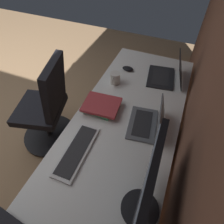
{
  "coord_description": "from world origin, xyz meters",
  "views": [
    {
      "loc": [
        0.8,
        2.23,
        1.81
      ],
      "look_at": [
        0.08,
        1.94,
        0.95
      ],
      "focal_mm": 30.81,
      "sensor_mm": 36.0,
      "label": 1
    }
  ],
  "objects_px": {
    "office_chair": "(47,110)",
    "keyboard_main": "(77,151)",
    "drawer_pedestal": "(127,148)",
    "book_stack_near": "(101,105)",
    "mouse_main": "(128,69)",
    "laptop_left": "(150,122)",
    "coffee_mug": "(115,78)",
    "monitor_primary": "(146,191)",
    "laptop_leftmost": "(168,74)"
  },
  "relations": [
    {
      "from": "office_chair",
      "to": "mouse_main",
      "type": "bearing_deg",
      "value": 131.04
    },
    {
      "from": "book_stack_near",
      "to": "coffee_mug",
      "type": "relative_size",
      "value": 2.29
    },
    {
      "from": "monitor_primary",
      "to": "coffee_mug",
      "type": "xyz_separation_m",
      "value": [
        -0.91,
        -0.5,
        -0.21
      ]
    },
    {
      "from": "book_stack_near",
      "to": "office_chair",
      "type": "height_order",
      "value": "office_chair"
    },
    {
      "from": "drawer_pedestal",
      "to": "mouse_main",
      "type": "xyz_separation_m",
      "value": [
        -0.58,
        -0.22,
        0.4
      ]
    },
    {
      "from": "office_chair",
      "to": "keyboard_main",
      "type": "bearing_deg",
      "value": 55.26
    },
    {
      "from": "drawer_pedestal",
      "to": "keyboard_main",
      "type": "distance_m",
      "value": 0.59
    },
    {
      "from": "laptop_leftmost",
      "to": "coffee_mug",
      "type": "distance_m",
      "value": 0.47
    },
    {
      "from": "drawer_pedestal",
      "to": "office_chair",
      "type": "xyz_separation_m",
      "value": [
        -0.05,
        -0.83,
        0.11
      ]
    },
    {
      "from": "monitor_primary",
      "to": "keyboard_main",
      "type": "relative_size",
      "value": 1.18
    },
    {
      "from": "laptop_leftmost",
      "to": "office_chair",
      "type": "relative_size",
      "value": 0.37
    },
    {
      "from": "drawer_pedestal",
      "to": "keyboard_main",
      "type": "relative_size",
      "value": 1.64
    },
    {
      "from": "laptop_left",
      "to": "coffee_mug",
      "type": "xyz_separation_m",
      "value": [
        -0.36,
        -0.4,
        0.0
      ]
    },
    {
      "from": "laptop_leftmost",
      "to": "book_stack_near",
      "type": "xyz_separation_m",
      "value": [
        0.55,
        -0.4,
        -0.02
      ]
    },
    {
      "from": "monitor_primary",
      "to": "mouse_main",
      "type": "bearing_deg",
      "value": -158.03
    },
    {
      "from": "monitor_primary",
      "to": "coffee_mug",
      "type": "distance_m",
      "value": 1.06
    },
    {
      "from": "monitor_primary",
      "to": "book_stack_near",
      "type": "distance_m",
      "value": 0.79
    },
    {
      "from": "coffee_mug",
      "to": "office_chair",
      "type": "xyz_separation_m",
      "value": [
        0.32,
        -0.57,
        -0.32
      ]
    },
    {
      "from": "drawer_pedestal",
      "to": "book_stack_near",
      "type": "bearing_deg",
      "value": -98.75
    },
    {
      "from": "drawer_pedestal",
      "to": "laptop_left",
      "type": "xyz_separation_m",
      "value": [
        -0.01,
        0.14,
        0.43
      ]
    },
    {
      "from": "monitor_primary",
      "to": "laptop_left",
      "type": "xyz_separation_m",
      "value": [
        -0.55,
        -0.1,
        -0.21
      ]
    },
    {
      "from": "keyboard_main",
      "to": "coffee_mug",
      "type": "bearing_deg",
      "value": -177.72
    },
    {
      "from": "keyboard_main",
      "to": "office_chair",
      "type": "bearing_deg",
      "value": -124.74
    },
    {
      "from": "laptop_leftmost",
      "to": "drawer_pedestal",
      "type": "bearing_deg",
      "value": -14.78
    },
    {
      "from": "laptop_left",
      "to": "office_chair",
      "type": "bearing_deg",
      "value": -92.28
    },
    {
      "from": "laptop_leftmost",
      "to": "coffee_mug",
      "type": "relative_size",
      "value": 2.86
    },
    {
      "from": "laptop_leftmost",
      "to": "keyboard_main",
      "type": "relative_size",
      "value": 0.85
    },
    {
      "from": "monitor_primary",
      "to": "keyboard_main",
      "type": "height_order",
      "value": "monitor_primary"
    },
    {
      "from": "keyboard_main",
      "to": "coffee_mug",
      "type": "distance_m",
      "value": 0.73
    },
    {
      "from": "laptop_left",
      "to": "mouse_main",
      "type": "relative_size",
      "value": 3.21
    },
    {
      "from": "monitor_primary",
      "to": "book_stack_near",
      "type": "height_order",
      "value": "monitor_primary"
    },
    {
      "from": "drawer_pedestal",
      "to": "mouse_main",
      "type": "distance_m",
      "value": 0.74
    },
    {
      "from": "laptop_leftmost",
      "to": "coffee_mug",
      "type": "xyz_separation_m",
      "value": [
        0.23,
        -0.42,
        -0.0
      ]
    },
    {
      "from": "laptop_leftmost",
      "to": "keyboard_main",
      "type": "height_order",
      "value": "laptop_leftmost"
    },
    {
      "from": "monitor_primary",
      "to": "coffee_mug",
      "type": "height_order",
      "value": "monitor_primary"
    },
    {
      "from": "monitor_primary",
      "to": "mouse_main",
      "type": "height_order",
      "value": "monitor_primary"
    },
    {
      "from": "coffee_mug",
      "to": "keyboard_main",
      "type": "bearing_deg",
      "value": 2.28
    },
    {
      "from": "book_stack_near",
      "to": "laptop_leftmost",
      "type": "bearing_deg",
      "value": 143.81
    },
    {
      "from": "book_stack_near",
      "to": "monitor_primary",
      "type": "bearing_deg",
      "value": 39.74
    },
    {
      "from": "laptop_left",
      "to": "book_stack_near",
      "type": "bearing_deg",
      "value": -94.66
    },
    {
      "from": "laptop_leftmost",
      "to": "laptop_left",
      "type": "distance_m",
      "value": 0.58
    },
    {
      "from": "book_stack_near",
      "to": "mouse_main",
      "type": "bearing_deg",
      "value": 176.66
    },
    {
      "from": "keyboard_main",
      "to": "coffee_mug",
      "type": "relative_size",
      "value": 3.38
    },
    {
      "from": "drawer_pedestal",
      "to": "laptop_left",
      "type": "bearing_deg",
      "value": 92.56
    },
    {
      "from": "drawer_pedestal",
      "to": "keyboard_main",
      "type": "xyz_separation_m",
      "value": [
        0.37,
        -0.23,
        0.39
      ]
    },
    {
      "from": "laptop_left",
      "to": "keyboard_main",
      "type": "xyz_separation_m",
      "value": [
        0.38,
        -0.37,
        -0.04
      ]
    },
    {
      "from": "monitor_primary",
      "to": "laptop_left",
      "type": "height_order",
      "value": "monitor_primary"
    },
    {
      "from": "drawer_pedestal",
      "to": "keyboard_main",
      "type": "height_order",
      "value": "keyboard_main"
    },
    {
      "from": "mouse_main",
      "to": "office_chair",
      "type": "bearing_deg",
      "value": -48.96
    },
    {
      "from": "keyboard_main",
      "to": "coffee_mug",
      "type": "height_order",
      "value": "coffee_mug"
    }
  ]
}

